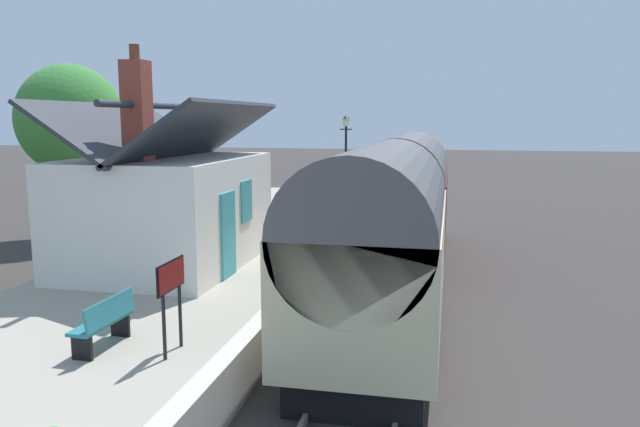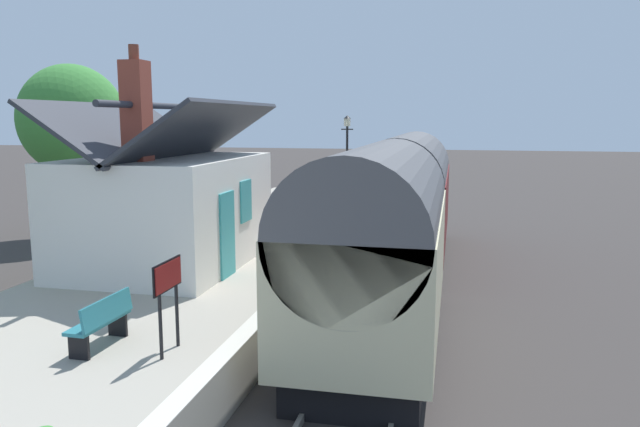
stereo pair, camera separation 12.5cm
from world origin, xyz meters
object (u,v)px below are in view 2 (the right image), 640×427
object	(u,v)px
train	(397,213)
lamp_post_platform	(347,145)
bench_mid_platform	(277,216)
tree_behind_building	(72,120)
bench_near_building	(327,192)
planter_by_door	(308,199)
bench_platform_end	(102,321)
bench_by_lamp	(305,203)
station_building	(167,206)
station_sign_board	(168,283)
planter_edge_far	(258,195)
planter_bench_left	(252,218)

from	to	relation	value
train	lamp_post_platform	world-z (taller)	lamp_post_platform
bench_mid_platform	tree_behind_building	bearing A→B (deg)	80.77
bench_near_building	planter_by_door	world-z (taller)	bench_near_building
bench_platform_end	bench_by_lamp	bearing A→B (deg)	0.43
station_building	station_sign_board	distance (m)	6.46
planter_edge_far	lamp_post_platform	distance (m)	4.87
lamp_post_platform	bench_platform_end	bearing A→B (deg)	175.29
station_building	bench_platform_end	bearing A→B (deg)	-164.19
train	bench_near_building	bearing A→B (deg)	21.83
planter_edge_far	station_building	bearing A→B (deg)	-173.90
train	station_sign_board	size ratio (longest dim) A/B	10.80
planter_bench_left	bench_platform_end	bearing A→B (deg)	-173.47
bench_by_lamp	planter_by_door	bearing A→B (deg)	9.01
bench_platform_end	lamp_post_platform	world-z (taller)	lamp_post_platform
planter_edge_far	lamp_post_platform	bearing A→B (deg)	-100.98
lamp_post_platform	tree_behind_building	size ratio (longest dim) A/B	0.57
bench_near_building	tree_behind_building	xyz separation A→B (m)	(-5.71, 9.18, 3.32)
bench_mid_platform	bench_near_building	xyz separation A→B (m)	(7.15, -0.31, 0.00)
station_sign_board	tree_behind_building	world-z (taller)	tree_behind_building
planter_edge_far	train	bearing A→B (deg)	-141.85
planter_bench_left	lamp_post_platform	distance (m)	5.80
train	planter_edge_far	size ratio (longest dim) A/B	19.55
tree_behind_building	bench_platform_end	bearing A→B (deg)	-144.56
bench_platform_end	tree_behind_building	size ratio (longest dim) A/B	0.20
bench_near_building	planter_by_door	size ratio (longest dim) A/B	1.61
train	planter_edge_far	bearing A→B (deg)	38.15
lamp_post_platform	bench_mid_platform	bearing A→B (deg)	162.02
planter_by_door	station_building	bearing A→B (deg)	172.93
bench_mid_platform	lamp_post_platform	size ratio (longest dim) A/B	0.36
station_building	bench_near_building	world-z (taller)	station_building
bench_near_building	lamp_post_platform	size ratio (longest dim) A/B	0.35
bench_by_lamp	planter_by_door	world-z (taller)	bench_by_lamp
planter_by_door	station_sign_board	xyz separation A→B (m)	(-16.28, -1.56, 0.73)
planter_bench_left	tree_behind_building	xyz separation A→B (m)	(0.99, 7.77, 3.50)
bench_platform_end	tree_behind_building	distance (m)	16.09
station_building	planter_bench_left	xyz separation A→B (m)	(6.02, -0.29, -1.26)
train	station_sign_board	bearing A→B (deg)	159.80
planter_edge_far	planter_bench_left	bearing A→B (deg)	-164.20
train	planter_bench_left	xyz separation A→B (m)	(3.68, 5.56, -0.93)
train	lamp_post_platform	bearing A→B (deg)	19.28
bench_by_lamp	tree_behind_building	world-z (taller)	tree_behind_building
train	lamp_post_platform	distance (m)	8.80
planter_bench_left	tree_behind_building	world-z (taller)	tree_behind_building
station_building	bench_platform_end	world-z (taller)	station_building
bench_mid_platform	train	bearing A→B (deg)	-125.86
train	planter_by_door	size ratio (longest dim) A/B	19.34
station_sign_board	bench_mid_platform	bearing A→B (deg)	7.44
bench_mid_platform	tree_behind_building	size ratio (longest dim) A/B	0.20
planter_bench_left	planter_edge_far	distance (m)	5.53
station_sign_board	bench_near_building	bearing A→B (deg)	3.62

